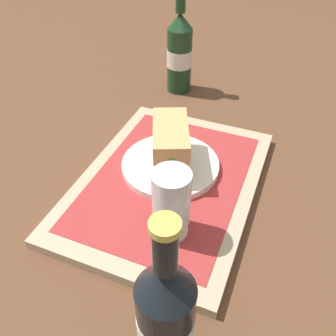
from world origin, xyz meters
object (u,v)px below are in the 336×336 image
(plate, at_px, (170,165))
(beer_bottle, at_px, (166,319))
(second_bottle, at_px, (180,53))
(beer_glass, at_px, (171,200))
(sandwich, at_px, (171,146))

(plate, distance_m, beer_bottle, 0.36)
(second_bottle, bearing_deg, beer_glass, 19.24)
(beer_bottle, bearing_deg, beer_glass, -160.28)
(beer_bottle, bearing_deg, second_bottle, -160.63)
(beer_glass, relative_size, beer_bottle, 0.47)
(beer_bottle, xyz_separation_m, second_bottle, (-0.66, -0.23, 0.00))
(plate, xyz_separation_m, second_bottle, (-0.34, -0.11, 0.08))
(plate, bearing_deg, beer_glass, 22.13)
(second_bottle, bearing_deg, plate, 17.97)
(sandwich, height_order, beer_glass, beer_glass)
(beer_glass, bearing_deg, beer_bottle, 19.72)
(second_bottle, bearing_deg, sandwich, 18.02)
(sandwich, bearing_deg, plate, -180.00)
(sandwich, distance_m, beer_glass, 0.15)
(plate, relative_size, beer_bottle, 0.71)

